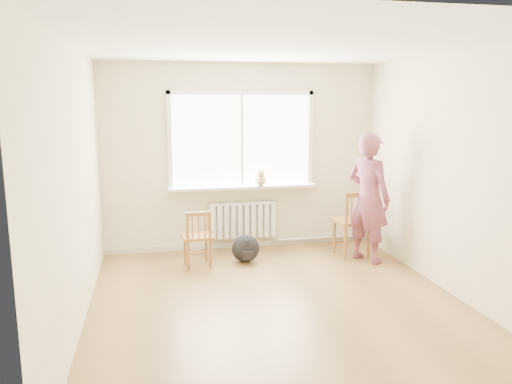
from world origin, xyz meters
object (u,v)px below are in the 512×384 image
backpack (246,249)px  chair_left (198,239)px  person (368,198)px  cat (260,179)px  chair_right (354,223)px

backpack → chair_left: bearing=-172.7°
chair_left → person: size_ratio=0.44×
chair_left → cat: (0.97, 0.62, 0.67)m
chair_right → person: bearing=113.3°
chair_left → person: bearing=170.9°
chair_right → backpack: chair_right is taller
cat → backpack: cat is taller
person → cat: bearing=27.4°
chair_left → backpack: (0.65, 0.08, -0.20)m
chair_right → cat: bearing=-30.8°
chair_left → backpack: size_ratio=2.03×
person → chair_right: bearing=-3.3°
person → backpack: (-1.63, 0.28, -0.69)m
person → backpack: size_ratio=4.62×
chair_right → person: size_ratio=0.54×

